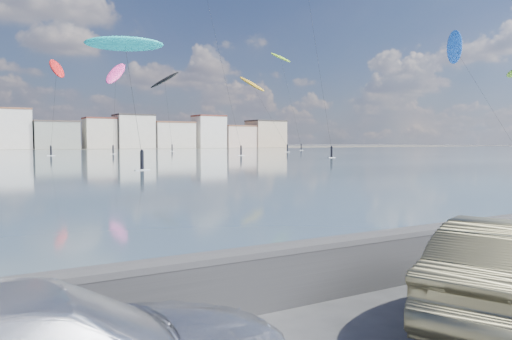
{
  "coord_description": "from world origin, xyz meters",
  "views": [
    {
      "loc": [
        -3.79,
        -4.08,
        2.74
      ],
      "look_at": [
        1.0,
        4.0,
        2.2
      ],
      "focal_mm": 35.0,
      "sensor_mm": 36.0,
      "label": 1
    }
  ],
  "objects": [
    {
      "name": "seawall",
      "position": [
        0.0,
        2.7,
        0.58
      ],
      "size": [
        400.0,
        0.36,
        1.08
      ],
      "color": "#28282B",
      "rests_on": "ground"
    },
    {
      "name": "kitesurfer_7",
      "position": [
        64.89,
        113.63,
        17.99
      ],
      "size": [
        6.98,
        16.73,
        20.88
      ],
      "color": "#BF8C19",
      "rests_on": "ground"
    },
    {
      "name": "kitesurfer_12",
      "position": [
        87.38,
        133.56,
        29.5
      ],
      "size": [
        6.15,
        17.75,
        32.42
      ],
      "color": "#8CD826",
      "rests_on": "ground"
    },
    {
      "name": "kitesurfer_16",
      "position": [
        78.01,
        59.33,
        20.42
      ],
      "size": [
        8.88,
        15.1,
        23.84
      ],
      "color": "blue",
      "rests_on": "ground"
    },
    {
      "name": "kitesurfer_4",
      "position": [
        26.95,
        109.98,
        17.93
      ],
      "size": [
        7.68,
        11.01,
        21.66
      ],
      "color": "#E5338C",
      "rests_on": "ground"
    },
    {
      "name": "kitesurfer_5",
      "position": [
        13.34,
        103.58,
        17.28
      ],
      "size": [
        4.86,
        12.51,
        20.63
      ],
      "color": "red",
      "rests_on": "ground"
    },
    {
      "name": "kitesurfer_6",
      "position": [
        11.86,
        50.12,
        13.11
      ],
      "size": [
        8.81,
        10.31,
        14.4
      ],
      "color": "#19BFBF",
      "rests_on": "ground"
    },
    {
      "name": "kitesurfer_2",
      "position": [
        49.53,
        139.65,
        20.96
      ],
      "size": [
        8.64,
        18.68,
        24.29
      ],
      "color": "black",
      "rests_on": "ground"
    }
  ]
}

